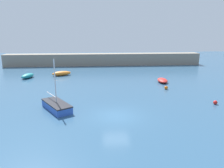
% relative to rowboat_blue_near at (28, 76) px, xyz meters
% --- Properties ---
extents(ground_plane, '(120.00, 120.00, 0.20)m').
position_rel_rowboat_blue_near_xyz_m(ground_plane, '(13.33, -17.66, -0.48)').
color(ground_plane, '#2D5170').
extents(harbor_breakwater, '(44.07, 2.85, 2.66)m').
position_rel_rowboat_blue_near_xyz_m(harbor_breakwater, '(13.33, 12.91, 0.95)').
color(harbor_breakwater, gray).
rests_on(harbor_breakwater, ground_plane).
extents(rowboat_blue_near, '(2.18, 3.15, 0.77)m').
position_rel_rowboat_blue_near_xyz_m(rowboat_blue_near, '(0.00, 0.00, 0.00)').
color(rowboat_blue_near, teal).
rests_on(rowboat_blue_near, ground_plane).
extents(rowboat_white_midwater, '(1.62, 2.96, 0.62)m').
position_rel_rowboat_blue_near_xyz_m(rowboat_white_midwater, '(21.78, -4.74, -0.07)').
color(rowboat_white_midwater, red).
rests_on(rowboat_white_midwater, ground_plane).
extents(open_tender_yellow, '(3.56, 2.44, 0.80)m').
position_rel_rowboat_blue_near_xyz_m(open_tender_yellow, '(5.41, 1.64, 0.02)').
color(open_tender_yellow, orange).
rests_on(open_tender_yellow, ground_plane).
extents(sailboat_tall_mast, '(3.64, 4.48, 5.21)m').
position_rel_rowboat_blue_near_xyz_m(sailboat_tall_mast, '(7.43, -15.64, 0.04)').
color(sailboat_tall_mast, '#2D56B7').
rests_on(sailboat_tall_mast, ground_plane).
extents(mooring_buoy_red, '(0.44, 0.44, 0.44)m').
position_rel_rowboat_blue_near_xyz_m(mooring_buoy_red, '(24.47, -15.27, -0.16)').
color(mooring_buoy_red, red).
rests_on(mooring_buoy_red, ground_plane).
extents(mooring_buoy_orange, '(0.48, 0.48, 0.48)m').
position_rel_rowboat_blue_near_xyz_m(mooring_buoy_orange, '(21.05, -8.79, -0.14)').
color(mooring_buoy_orange, orange).
rests_on(mooring_buoy_orange, ground_plane).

